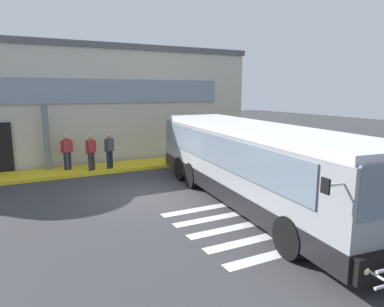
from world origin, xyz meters
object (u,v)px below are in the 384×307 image
object	(u,v)px
passenger_near_column	(67,150)
passenger_by_doorway	(91,151)
entry_support_column	(47,138)
bus_main_foreground	(250,165)
passenger_at_curb_edge	(109,149)

from	to	relation	value
passenger_near_column	passenger_by_doorway	bearing A→B (deg)	-34.32
entry_support_column	passenger_by_doorway	xyz separation A→B (m)	(1.77, -1.11, -0.58)
bus_main_foreground	passenger_near_column	world-z (taller)	bus_main_foreground
passenger_by_doorway	entry_support_column	bearing A→B (deg)	147.85
entry_support_column	passenger_by_doorway	distance (m)	2.18
bus_main_foreground	entry_support_column	bearing A→B (deg)	125.69
passenger_near_column	passenger_by_doorway	xyz separation A→B (m)	(0.97, -0.67, 0.00)
entry_support_column	passenger_near_column	world-z (taller)	entry_support_column
entry_support_column	passenger_near_column	size ratio (longest dim) A/B	1.81
bus_main_foreground	passenger_by_doorway	world-z (taller)	bus_main_foreground
passenger_near_column	passenger_by_doorway	size ratio (longest dim) A/B	1.00
bus_main_foreground	passenger_near_column	bearing A→B (deg)	123.23
entry_support_column	bus_main_foreground	bearing A→B (deg)	-54.31
passenger_by_doorway	passenger_at_curb_edge	world-z (taller)	same
bus_main_foreground	passenger_at_curb_edge	world-z (taller)	bus_main_foreground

